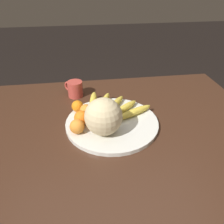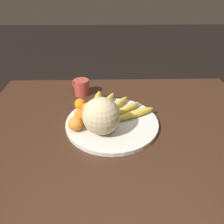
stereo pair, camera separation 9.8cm
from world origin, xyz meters
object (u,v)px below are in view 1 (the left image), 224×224
(melon, at_px, (104,117))
(orange_back_right, at_px, (77,126))
(orange_back_left, at_px, (77,106))
(fruit_bowl, at_px, (112,122))
(orange_front_right, at_px, (97,113))
(ceramic_mug, at_px, (75,89))
(orange_front_left, at_px, (86,110))
(orange_mid_center, at_px, (81,118))
(banana_bunch, at_px, (114,106))
(kitchen_table, at_px, (121,146))

(melon, xyz_separation_m, orange_back_right, (0.11, -0.01, -0.05))
(orange_back_left, bearing_deg, fruit_bowl, 145.15)
(fruit_bowl, bearing_deg, melon, 58.11)
(melon, height_order, orange_front_right, melon)
(melon, bearing_deg, ceramic_mug, -71.99)
(ceramic_mug, bearing_deg, orange_back_left, 93.81)
(orange_front_left, distance_m, orange_mid_center, 0.07)
(banana_bunch, bearing_deg, orange_front_left, 141.89)
(orange_mid_center, height_order, orange_back_left, orange_mid_center)
(orange_front_left, xyz_separation_m, orange_mid_center, (0.02, 0.06, 0.00))
(banana_bunch, bearing_deg, orange_mid_center, 158.56)
(melon, relative_size, orange_mid_center, 2.41)
(fruit_bowl, bearing_deg, orange_front_left, -28.21)
(orange_back_right, bearing_deg, orange_mid_center, -108.18)
(orange_back_left, xyz_separation_m, orange_back_right, (0.00, 0.17, 0.00))
(kitchen_table, height_order, fruit_bowl, fruit_bowl)
(kitchen_table, height_order, orange_front_right, orange_front_right)
(orange_mid_center, height_order, ceramic_mug, ceramic_mug)
(kitchen_table, distance_m, fruit_bowl, 0.12)
(fruit_bowl, distance_m, ceramic_mug, 0.35)
(orange_front_left, relative_size, orange_back_left, 1.04)
(ceramic_mug, bearing_deg, orange_front_right, 110.89)
(banana_bunch, relative_size, ceramic_mug, 3.02)
(orange_back_right, xyz_separation_m, ceramic_mug, (0.01, -0.36, -0.01))
(orange_front_left, xyz_separation_m, orange_back_left, (0.04, -0.05, -0.00))
(melon, bearing_deg, orange_mid_center, -37.98)
(ceramic_mug, bearing_deg, orange_mid_center, 95.59)
(orange_front_right, xyz_separation_m, orange_mid_center, (0.07, 0.03, 0.00))
(banana_bunch, distance_m, orange_mid_center, 0.19)
(orange_back_left, relative_size, orange_back_right, 0.90)
(kitchen_table, distance_m, orange_front_left, 0.24)
(orange_front_left, distance_m, ceramic_mug, 0.25)
(banana_bunch, bearing_deg, orange_back_right, 168.03)
(melon, height_order, ceramic_mug, melon)
(kitchen_table, xyz_separation_m, ceramic_mug, (0.21, -0.35, 0.14))
(orange_mid_center, bearing_deg, ceramic_mug, -84.41)
(orange_front_right, bearing_deg, ceramic_mug, -69.11)
(orange_back_left, height_order, orange_back_right, orange_back_right)
(melon, relative_size, orange_back_right, 2.51)
(kitchen_table, xyz_separation_m, melon, (0.08, 0.02, 0.19))
(orange_back_left, bearing_deg, orange_front_left, 130.83)
(banana_bunch, xyz_separation_m, orange_mid_center, (0.16, 0.10, 0.02))
(kitchen_table, distance_m, orange_mid_center, 0.23)
(kitchen_table, distance_m, orange_front_right, 0.19)
(orange_mid_center, relative_size, orange_back_left, 1.15)
(melon, height_order, orange_front_left, melon)
(kitchen_table, relative_size, banana_bunch, 4.34)
(fruit_bowl, height_order, orange_front_right, orange_front_right)
(fruit_bowl, distance_m, orange_front_left, 0.14)
(orange_back_right, bearing_deg, ceramic_mug, -88.44)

